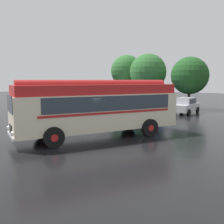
% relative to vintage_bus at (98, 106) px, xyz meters
% --- Properties ---
extents(ground_plane, '(120.00, 120.00, 0.00)m').
position_rel_vintage_bus_xyz_m(ground_plane, '(-0.28, -0.15, -1.89)').
color(ground_plane, black).
extents(vintage_bus, '(7.01, 10.02, 3.49)m').
position_rel_vintage_bus_xyz_m(vintage_bus, '(0.00, 0.00, 0.00)').
color(vintage_bus, beige).
rests_on(vintage_bus, ground).
extents(car_near_left, '(2.42, 4.41, 1.66)m').
position_rel_vintage_bus_xyz_m(car_near_left, '(-4.78, 13.60, -1.05)').
color(car_near_left, navy).
rests_on(car_near_left, ground).
extents(car_mid_left, '(2.18, 4.31, 1.66)m').
position_rel_vintage_bus_xyz_m(car_mid_left, '(-1.92, 14.28, -1.05)').
color(car_mid_left, navy).
rests_on(car_mid_left, ground).
extents(car_mid_right, '(2.09, 4.27, 1.66)m').
position_rel_vintage_bus_xyz_m(car_mid_right, '(0.77, 14.04, -1.05)').
color(car_mid_right, '#B7BABF').
rests_on(car_mid_right, ground).
extents(box_van, '(2.56, 5.86, 2.50)m').
position_rel_vintage_bus_xyz_m(box_van, '(-7.35, 14.42, -0.53)').
color(box_van, '#B2B7BC').
rests_on(box_van, ground).
extents(tree_far_left, '(4.41, 4.41, 6.95)m').
position_rel_vintage_bus_xyz_m(tree_far_left, '(-9.47, 19.39, 2.90)').
color(tree_far_left, '#4C3823').
rests_on(tree_far_left, ground).
extents(tree_left_of_centre, '(4.74, 4.74, 6.86)m').
position_rel_vintage_bus_xyz_m(tree_left_of_centre, '(-5.75, 18.35, 2.64)').
color(tree_left_of_centre, '#4C3823').
rests_on(tree_left_of_centre, ground).
extents(tree_centre, '(4.43, 4.43, 6.21)m').
position_rel_vintage_bus_xyz_m(tree_centre, '(-0.35, 18.50, 2.14)').
color(tree_centre, '#4C3823').
rests_on(tree_centre, ground).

